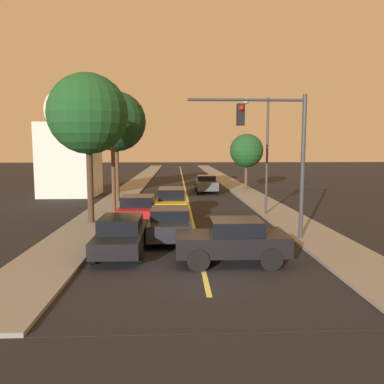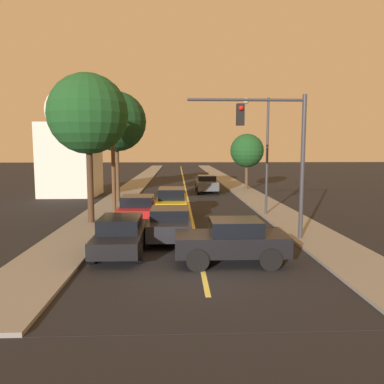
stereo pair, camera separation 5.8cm
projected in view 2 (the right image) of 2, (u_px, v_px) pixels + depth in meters
ground_plane at (203, 273)px, 12.13m from camera, size 200.00×200.00×0.00m
road_surface at (184, 180)px, 47.86m from camera, size 8.34×80.00×0.01m
sidewalk_left at (141, 180)px, 47.64m from camera, size 2.50×80.00×0.12m
sidewalk_right at (226, 180)px, 48.07m from camera, size 2.50×80.00×0.12m
car_near_lane_front at (170, 223)px, 16.44m from camera, size 1.95×4.04×1.47m
car_near_lane_second at (172, 202)px, 22.16m from camera, size 1.84×4.87×1.72m
car_outer_lane_front at (121, 234)px, 14.42m from camera, size 1.84×4.46×1.45m
car_outer_lane_second at (138, 208)px, 20.62m from camera, size 2.05×4.12×1.47m
car_far_oncoming at (207, 184)px, 34.28m from camera, size 1.95×4.43×1.59m
car_crossing_right at (232, 241)px, 13.10m from camera, size 3.90×1.86×1.57m
traffic_signal_mast at (276, 141)px, 15.92m from camera, size 5.05×0.42×6.19m
streetlamp_right at (262, 140)px, 22.08m from camera, size 1.56×0.36×6.87m
utility_pole_left at (113, 152)px, 22.98m from camera, size 1.60×0.24×7.13m
tree_left_near at (88, 114)px, 19.34m from camera, size 4.15×4.15×7.77m
tree_left_far at (116, 122)px, 27.31m from camera, size 4.34×4.34×8.05m
tree_right_near at (247, 151)px, 36.09m from camera, size 3.22×3.22×5.34m
domed_building_left at (70, 144)px, 31.83m from camera, size 4.54×4.54×9.21m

